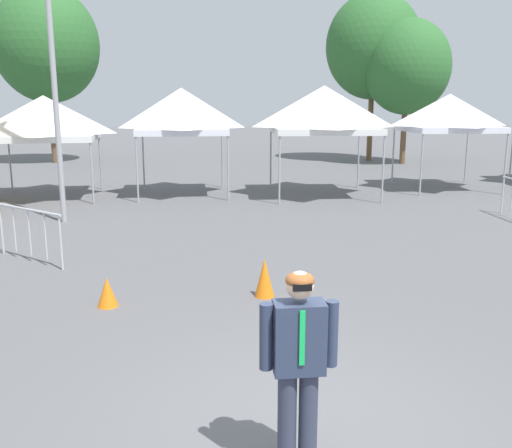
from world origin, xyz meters
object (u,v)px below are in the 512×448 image
object	(u,v)px
traffic_cone_lot_center	(107,292)
canopy_tent_behind_center	(182,111)
person_foreground	(299,359)
tree_behind_tents_center	(46,45)
canopy_tent_left_of_center	(324,110)
canopy_tent_behind_left	(45,118)
tree_behind_tents_right	(407,67)
tree_behind_tents_left	(373,46)
crowd_barrier_near_person	(29,224)
traffic_cone_near_barrier	(265,278)
canopy_tent_far_left	(449,113)

from	to	relation	value
traffic_cone_lot_center	canopy_tent_behind_center	bearing A→B (deg)	84.69
person_foreground	tree_behind_tents_center	bearing A→B (deg)	107.11
canopy_tent_left_of_center	canopy_tent_behind_left	bearing A→B (deg)	176.45
tree_behind_tents_center	traffic_cone_lot_center	size ratio (longest dim) A/B	18.95
canopy_tent_behind_left	person_foreground	size ratio (longest dim) A/B	1.93
person_foreground	tree_behind_tents_right	distance (m)	25.86
tree_behind_tents_left	tree_behind_tents_right	xyz separation A→B (m)	(1.23, -1.69, -1.12)
traffic_cone_lot_center	canopy_tent_left_of_center	bearing A→B (deg)	60.60
canopy_tent_left_of_center	tree_behind_tents_center	world-z (taller)	tree_behind_tents_center
canopy_tent_behind_left	traffic_cone_lot_center	bearing A→B (deg)	-72.29
canopy_tent_behind_left	crowd_barrier_near_person	bearing A→B (deg)	-79.13
tree_behind_tents_center	tree_behind_tents_left	xyz separation A→B (m)	(16.61, -0.81, 0.02)
person_foreground	traffic_cone_near_barrier	distance (m)	4.48
canopy_tent_behind_left	canopy_tent_behind_center	distance (m)	4.40
tree_behind_tents_left	traffic_cone_near_barrier	size ratio (longest dim) A/B	13.60
tree_behind_tents_left	crowd_barrier_near_person	world-z (taller)	tree_behind_tents_left
traffic_cone_lot_center	traffic_cone_near_barrier	world-z (taller)	traffic_cone_near_barrier
person_foreground	traffic_cone_lot_center	size ratio (longest dim) A/B	3.85
tree_behind_tents_left	crowd_barrier_near_person	distance (m)	22.88
canopy_tent_behind_center	canopy_tent_far_left	xyz separation A→B (m)	(9.44, 0.28, -0.08)
tree_behind_tents_center	traffic_cone_near_barrier	bearing A→B (deg)	-69.04
canopy_tent_behind_left	tree_behind_tents_right	bearing A→B (deg)	29.79
canopy_tent_far_left	tree_behind_tents_left	xyz separation A→B (m)	(0.31, 10.03, 3.20)
crowd_barrier_near_person	person_foreground	bearing A→B (deg)	-59.70
tree_behind_tents_center	traffic_cone_near_barrier	size ratio (longest dim) A/B	13.81
canopy_tent_behind_center	traffic_cone_lot_center	distance (m)	11.13
person_foreground	tree_behind_tents_center	world-z (taller)	tree_behind_tents_center
canopy_tent_behind_center	person_foreground	world-z (taller)	canopy_tent_behind_center
canopy_tent_left_of_center	canopy_tent_far_left	xyz separation A→B (m)	(4.79, 1.02, -0.14)
canopy_tent_far_left	traffic_cone_lot_center	world-z (taller)	canopy_tent_far_left
canopy_tent_behind_center	crowd_barrier_near_person	distance (m)	8.79
tree_behind_tents_right	crowd_barrier_near_person	world-z (taller)	tree_behind_tents_right
crowd_barrier_near_person	canopy_tent_left_of_center	bearing A→B (deg)	44.10
canopy_tent_behind_left	tree_behind_tents_center	world-z (taller)	tree_behind_tents_center
person_foreground	traffic_cone_lot_center	distance (m)	4.83
canopy_tent_behind_center	traffic_cone_lot_center	size ratio (longest dim) A/B	7.70
canopy_tent_left_of_center	canopy_tent_far_left	bearing A→B (deg)	12.05
tree_behind_tents_center	traffic_cone_lot_center	bearing A→B (deg)	-75.04
traffic_cone_lot_center	traffic_cone_near_barrier	distance (m)	2.48
canopy_tent_behind_left	tree_behind_tents_left	size ratio (longest dim) A/B	0.40
tree_behind_tents_right	person_foreground	bearing A→B (deg)	-112.50
person_foreground	traffic_cone_lot_center	world-z (taller)	person_foreground
tree_behind_tents_center	canopy_tent_left_of_center	bearing A→B (deg)	-45.86
canopy_tent_behind_center	canopy_tent_left_of_center	xyz separation A→B (m)	(4.66, -0.74, 0.05)
canopy_tent_far_left	tree_behind_tents_left	distance (m)	10.53
canopy_tent_behind_center	canopy_tent_far_left	bearing A→B (deg)	1.72
canopy_tent_far_left	person_foreground	world-z (taller)	canopy_tent_far_left
tree_behind_tents_center	tree_behind_tents_left	size ratio (longest dim) A/B	1.02
canopy_tent_behind_center	traffic_cone_lot_center	bearing A→B (deg)	-95.31
canopy_tent_behind_left	traffic_cone_near_barrier	world-z (taller)	canopy_tent_behind_left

